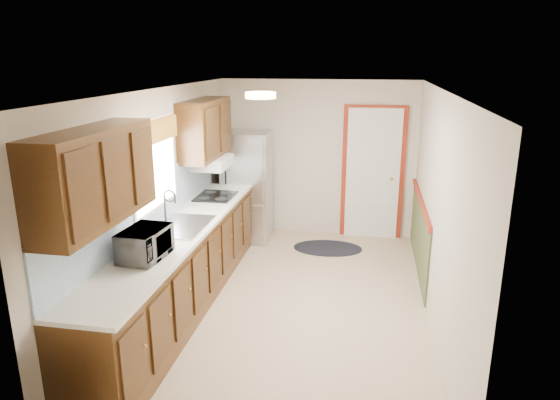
% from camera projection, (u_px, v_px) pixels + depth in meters
% --- Properties ---
extents(room_shell, '(3.20, 5.20, 2.52)m').
position_uv_depth(room_shell, '(293.00, 204.00, 5.36)').
color(room_shell, tan).
rests_on(room_shell, ground).
extents(kitchen_run, '(0.63, 4.00, 2.20)m').
position_uv_depth(kitchen_run, '(176.00, 240.00, 5.40)').
color(kitchen_run, '#3A210D').
rests_on(kitchen_run, ground).
extents(back_wall_trim, '(1.12, 2.30, 2.08)m').
position_uv_depth(back_wall_trim, '(382.00, 186.00, 7.36)').
color(back_wall_trim, maroon).
rests_on(back_wall_trim, ground).
extents(ceiling_fixture, '(0.30, 0.30, 0.06)m').
position_uv_depth(ceiling_fixture, '(261.00, 95.00, 4.90)').
color(ceiling_fixture, '#FFD88C').
rests_on(ceiling_fixture, room_shell).
extents(microwave, '(0.31, 0.53, 0.34)m').
position_uv_depth(microwave, '(145.00, 240.00, 4.55)').
color(microwave, white).
rests_on(microwave, kitchen_run).
extents(refrigerator, '(0.71, 0.71, 1.66)m').
position_uv_depth(refrigerator, '(247.00, 186.00, 7.57)').
color(refrigerator, '#B7B7BC').
rests_on(refrigerator, ground).
extents(rug, '(1.04, 0.70, 0.01)m').
position_uv_depth(rug, '(328.00, 248.00, 7.36)').
color(rug, black).
rests_on(rug, ground).
extents(cooktop, '(0.48, 0.57, 0.02)m').
position_uv_depth(cooktop, '(216.00, 196.00, 6.59)').
color(cooktop, black).
rests_on(cooktop, kitchen_run).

